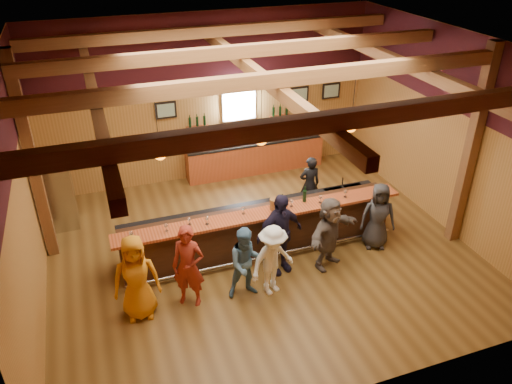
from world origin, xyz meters
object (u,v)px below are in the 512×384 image
Objects in this scene: bar_counter at (259,228)px; customer_orange at (136,278)px; customer_white at (273,260)px; back_bar_cabinet at (255,157)px; customer_denim at (247,263)px; stainless_fridge at (58,192)px; customer_dark at (378,216)px; customer_redvest at (188,266)px; customer_navy at (279,234)px; ice_bucket at (275,204)px; bartender at (310,184)px; customer_brown at (329,233)px; bottle_a at (282,202)px.

customer_orange is at bearing -155.62° from bar_counter.
back_bar_cabinet is at bearing 56.18° from customer_white.
customer_denim is (-1.95, -4.98, 0.28)m from back_bar_cabinet.
customer_dark is at bearing -26.30° from stainless_fridge.
customer_redvest is (0.96, 0.02, -0.01)m from customer_orange.
ice_bucket is (0.14, 0.63, 0.33)m from customer_navy.
customer_dark reaches higher than bar_counter.
customer_navy is 2.59m from bartender.
customer_brown reaches higher than ice_bucket.
bar_counter is at bearing 62.04° from customer_white.
bar_counter is 4.14× the size of customer_denim.
customer_brown is at bearing 8.16° from customer_orange.
customer_redvest is at bearing 178.22° from customer_navy.
customer_navy is at bearing -103.44° from back_bar_cabinet.
customer_redvest reaches higher than customer_dark.
customer_orange is at bearing -70.77° from stainless_fridge.
customer_dark is 6.30× the size of ice_bucket.
bottle_a reaches higher than ice_bucket.
customer_navy is (0.88, 0.50, 0.15)m from customer_denim.
ice_bucket is (0.26, -0.28, 0.71)m from bar_counter.
customer_denim is at bearing 162.11° from customer_brown.
stainless_fridge is 1.18× the size of customer_white.
back_bar_cabinet is 5.35m from customer_denim.
customer_orange is (-2.82, -1.28, 0.34)m from bar_counter.
bartender is (1.73, 1.11, 0.21)m from bar_counter.
customer_brown reaches higher than bottle_a.
customer_orange is 1.01× the size of customer_redvest.
back_bar_cabinet is 4.58m from customer_dark.
customer_orange is at bearing -162.01° from ice_bucket.
customer_dark is at bearing -9.68° from customer_navy.
customer_dark is (5.30, 0.46, -0.08)m from customer_orange.
bar_counter is 25.42× the size of ice_bucket.
customer_denim is 1.71m from bottle_a.
customer_white is 4.53× the size of bottle_a.
stainless_fridge is 7.37m from customer_dark.
customer_orange reaches higher than customer_denim.
bartender is at bearing 33.06° from customer_orange.
customer_orange is 5.14× the size of bottle_a.
customer_navy is (2.93, 0.37, 0.04)m from customer_orange.
customer_denim reaches higher than bartender.
customer_orange is 1.10× the size of customer_dark.
stainless_fridge reaches higher than customer_dark.
customer_dark reaches higher than bartender.
bottle_a is at bearing -101.18° from back_bar_cabinet.
bartender is 4.38× the size of bottle_a.
bartender is (3.59, 2.36, -0.12)m from customer_redvest.
bartender reaches higher than bottle_a.
back_bar_cabinet is 2.56× the size of customer_dark.
stainless_fridge is at bearing 118.75° from customer_brown.
customer_denim reaches higher than ice_bucket.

